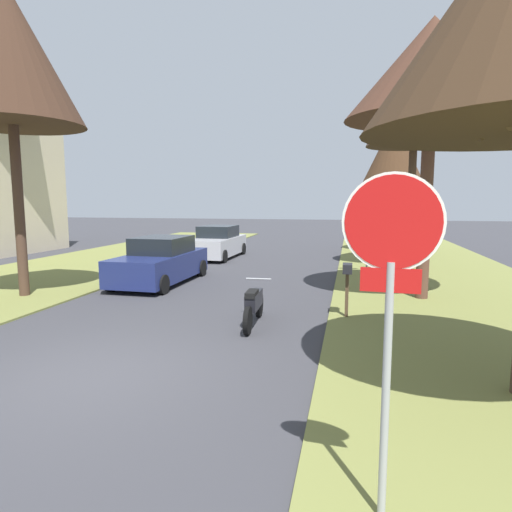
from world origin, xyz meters
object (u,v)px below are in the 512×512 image
Objects in this scene: curbside_mailbox at (347,275)px; stop_sign_far at (368,219)px; stop_sign_near at (391,274)px; street_tree_right_mid_a at (432,70)px; parked_sedan_silver at (217,243)px; parked_motorcycle at (254,304)px; street_tree_left_mid_a at (8,55)px; street_tree_right_far at (393,156)px; parked_sedan_navy at (161,262)px; street_tree_right_mid_b at (416,97)px.

stop_sign_far is at bearing 83.91° from curbside_mailbox.
stop_sign_near is 12.94m from stop_sign_far.
stop_sign_far is at bearing 110.68° from street_tree_right_mid_a.
parked_motorcycle is at bearing -68.69° from parked_sedan_silver.
stop_sign_near is 0.34× the size of street_tree_left_mid_a.
street_tree_right_far is 1.61× the size of parked_sedan_navy.
street_tree_right_mid_a reaches higher than parked_sedan_silver.
stop_sign_far is at bearing -28.78° from parked_sedan_silver.
parked_sedan_silver is (-8.81, 1.48, -6.19)m from street_tree_right_mid_b.
street_tree_left_mid_a is (-11.68, -8.21, -0.14)m from street_tree_right_mid_b.
street_tree_right_mid_b reaches higher than parked_sedan_silver.
street_tree_right_mid_a is 3.70× the size of parked_motorcycle.
street_tree_left_mid_a reaches higher than street_tree_right_mid_a.
street_tree_right_mid_b is 10.69m from curbside_mailbox.
street_tree_right_mid_a is (1.40, -3.71, 4.14)m from stop_sign_far.
street_tree_right_mid_a reaches higher than stop_sign_near.
stop_sign_near is 0.39× the size of street_tree_right_mid_a.
street_tree_left_mid_a is 4.22× the size of parked_motorcycle.
street_tree_right_mid_b is at bearing -87.48° from street_tree_right_far.
stop_sign_far is 8.15m from parked_sedan_silver.
street_tree_left_mid_a is at bearing -169.42° from street_tree_right_mid_a.
stop_sign_near is 10.23m from street_tree_right_mid_a.
stop_sign_far is at bearing 30.43° from street_tree_left_mid_a.
parked_sedan_silver is 11.94m from parked_motorcycle.
street_tree_right_mid_b is at bearing 86.47° from street_tree_right_mid_a.
street_tree_right_mid_b reaches higher than stop_sign_near.
curbside_mailbox is (2.04, 1.05, 0.57)m from parked_motorcycle.
parked_sedan_navy is (-8.71, -5.31, -6.19)m from street_tree_right_mid_b.
parked_motorcycle is (4.34, -11.13, -0.24)m from parked_sedan_silver.
parked_motorcycle is (4.23, -4.33, -0.24)m from parked_sedan_navy.
parked_sedan_navy is 2.16× the size of parked_motorcycle.
street_tree_right_mid_a is 5.98× the size of curbside_mailbox.
street_tree_right_far reaches higher than parked_sedan_navy.
parked_motorcycle is (-4.10, -3.55, -5.79)m from street_tree_right_mid_a.
parked_sedan_silver is (-0.11, 6.79, 0.00)m from parked_sedan_navy.
parked_motorcycle is at bearing -152.80° from curbside_mailbox.
street_tree_left_mid_a is at bearing -149.57° from stop_sign_far.
parked_motorcycle is at bearing -11.30° from street_tree_left_mid_a.
street_tree_right_mid_a is 6.15m from curbside_mailbox.
street_tree_right_mid_a is 7.93m from parked_motorcycle.
stop_sign_near is 21.50m from street_tree_right_far.
curbside_mailbox is (-2.06, -2.51, -5.22)m from street_tree_right_mid_a.
street_tree_right_mid_a is 10.04m from parked_sedan_navy.
stop_sign_near is at bearing -91.25° from stop_sign_far.
street_tree_right_mid_b is at bearing 31.39° from parked_sedan_navy.
parked_sedan_silver is (-8.44, 7.57, -5.55)m from street_tree_right_mid_a.
stop_sign_far is 8.96m from street_tree_right_far.
street_tree_right_mid_a is at bearing -69.32° from stop_sign_far.
stop_sign_far is 0.41× the size of street_tree_right_far.
street_tree_left_mid_a is (-11.42, -14.10, 1.56)m from street_tree_right_far.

